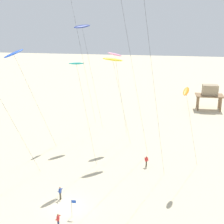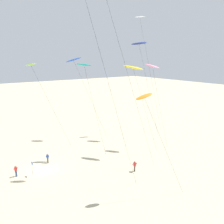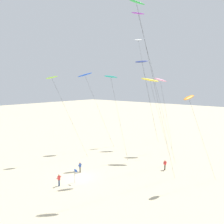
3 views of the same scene
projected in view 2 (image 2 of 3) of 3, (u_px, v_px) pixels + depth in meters
name	position (u px, v px, depth m)	size (l,w,h in m)	color
ground_plane	(42.00, 169.00, 32.39)	(260.00, 260.00, 0.00)	beige
kite_pink	(153.00, 67.00, 37.60)	(3.16, 4.10, 15.49)	pink
kite_navy	(139.00, 44.00, 42.08)	(3.90, 5.51, 19.59)	navy
kite_lime	(31.00, 66.00, 37.55)	(4.10, 6.41, 15.58)	#8CD833
kite_orange	(145.00, 98.00, 23.59)	(3.40, 5.59, 12.67)	orange
kite_yellow	(133.00, 68.00, 34.72)	(4.07, 5.30, 15.34)	yellow
kite_blue	(74.00, 60.00, 42.41)	(4.58, 6.96, 16.64)	blue
kite_teal	(84.00, 66.00, 33.58)	(2.70, 3.99, 15.62)	teal
kite_white	(141.00, 22.00, 44.24)	(3.72, 6.05, 24.85)	white
kite_flyer_nearest	(16.00, 171.00, 30.17)	(0.51, 0.54, 1.67)	navy
kite_flyer_middle	(48.00, 158.00, 34.01)	(0.62, 0.64, 1.67)	#4C4738
kite_flyer_furthest	(135.00, 166.00, 31.53)	(0.62, 0.60, 1.67)	#4C4738
marker_flag	(32.00, 166.00, 30.32)	(0.57, 0.05, 2.10)	gray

